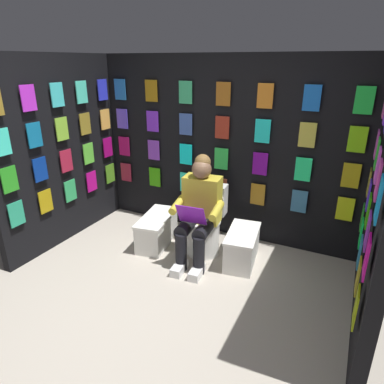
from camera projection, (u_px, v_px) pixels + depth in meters
The scene contains 8 objects.
ground_plane at pixel (139, 322), 2.94m from camera, with size 30.00×30.00×0.00m, color #B2A899.
display_wall_back at pixel (224, 149), 4.14m from camera, with size 3.39×0.14×2.19m.
display_wall_left at pixel (383, 201), 2.62m from camera, with size 0.14×1.86×2.19m.
display_wall_right at pixel (60, 152), 4.02m from camera, with size 0.14×1.86×2.19m.
toilet at pixel (205, 224), 3.96m from camera, with size 0.43×0.57×0.77m.
person_reading at pixel (199, 210), 3.67m from camera, with size 0.55×0.71×1.19m.
comic_longbox_near at pixel (242, 247), 3.76m from camera, with size 0.40×0.66×0.37m.
comic_longbox_far at pixel (157, 230), 4.14m from camera, with size 0.43×0.73×0.37m.
Camera 1 is at (-1.45, 1.89, 2.11)m, focal length 31.86 mm.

